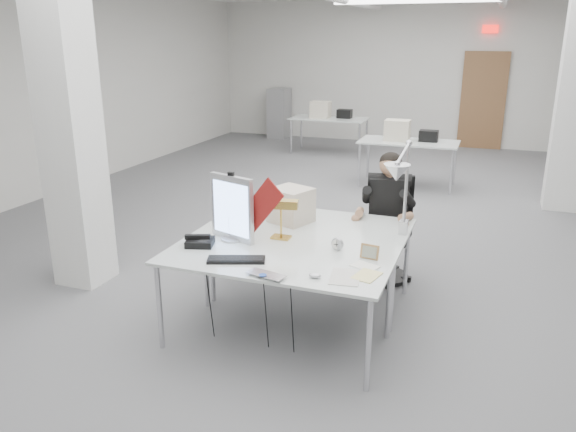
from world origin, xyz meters
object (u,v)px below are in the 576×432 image
monitor (232,208)px  beige_monitor (291,205)px  bankers_lamp (281,219)px  desk_phone (200,242)px  office_chair (387,232)px  seated_person (388,197)px  laptop (263,277)px  architect_lamp (402,185)px  desk_main (276,259)px

monitor → beige_monitor: 0.70m
bankers_lamp → desk_phone: bankers_lamp is taller
office_chair → seated_person: size_ratio=1.20×
seated_person → monitor: size_ratio=1.52×
laptop → beige_monitor: bearing=113.7°
laptop → beige_monitor: (-0.25, 1.29, 0.15)m
monitor → bankers_lamp: bearing=42.5°
laptop → architect_lamp: 1.41m
seated_person → desk_phone: bearing=-141.3°
seated_person → desk_phone: size_ratio=3.88×
seated_person → bankers_lamp: (-0.71, -1.11, 0.03)m
seated_person → monitor: bearing=-141.3°
bankers_lamp → architect_lamp: architect_lamp is taller
office_chair → desk_phone: size_ratio=4.66×
desk_phone → laptop: bearing=-47.2°
laptop → seated_person: bearing=87.3°
desk_main → laptop: (0.06, -0.41, 0.02)m
desk_main → monitor: bearing=152.8°
monitor → bankers_lamp: (0.37, 0.17, -0.10)m
desk_phone → beige_monitor: size_ratio=0.65×
office_chair → desk_phone: 2.03m
monitor → bankers_lamp: monitor is taller
desk_main → monitor: 0.62m
monitor → desk_phone: size_ratio=2.55×
office_chair → seated_person: seated_person is taller
seated_person → laptop: 2.02m
monitor → laptop: 0.91m
monitor → architect_lamp: size_ratio=0.56×
monitor → desk_main: bearing=-8.8°
architect_lamp → office_chair: bearing=102.3°
office_chair → monitor: size_ratio=1.83×
bankers_lamp → architect_lamp: size_ratio=0.35×
monitor → laptop: size_ratio=1.90×
monitor → beige_monitor: size_ratio=1.65×
bankers_lamp → office_chair: bearing=46.0°
office_chair → beige_monitor: (-0.78, -0.70, 0.41)m
desk_main → monitor: size_ratio=3.23×
monitor → beige_monitor: monitor is taller
desk_phone → seated_person: bearing=33.0°
laptop → desk_phone: desk_phone is taller
laptop → architect_lamp: (0.78, 1.07, 0.49)m
office_chair → seated_person: 0.39m
laptop → beige_monitor: beige_monitor is taller
desk_main → office_chair: office_chair is taller
desk_phone → office_chair: bearing=33.9°
seated_person → bankers_lamp: size_ratio=2.41×
seated_person → architect_lamp: bearing=-84.8°
laptop → bankers_lamp: (-0.18, 0.83, 0.16)m
desk_phone → beige_monitor: bearing=43.2°
desk_main → office_chair: 1.70m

